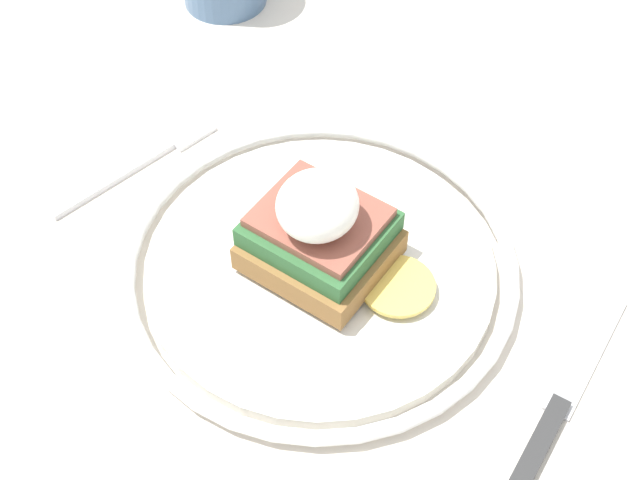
{
  "coord_description": "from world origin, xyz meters",
  "views": [
    {
      "loc": [
        0.2,
        -0.26,
        1.24
      ],
      "look_at": [
        -0.01,
        0.04,
        0.79
      ],
      "focal_mm": 50.0,
      "sensor_mm": 36.0,
      "label": 1
    }
  ],
  "objects_px": {
    "plate": "(320,265)",
    "knife": "(551,422)",
    "fork": "(143,161)",
    "sandwich": "(321,230)"
  },
  "relations": [
    {
      "from": "plate",
      "to": "knife",
      "type": "bearing_deg",
      "value": -4.58
    },
    {
      "from": "fork",
      "to": "knife",
      "type": "height_order",
      "value": "knife"
    },
    {
      "from": "fork",
      "to": "sandwich",
      "type": "bearing_deg",
      "value": -2.95
    },
    {
      "from": "sandwich",
      "to": "knife",
      "type": "bearing_deg",
      "value": -4.5
    },
    {
      "from": "plate",
      "to": "fork",
      "type": "distance_m",
      "value": 0.17
    },
    {
      "from": "fork",
      "to": "knife",
      "type": "xyz_separation_m",
      "value": [
        0.35,
        -0.02,
        0.0
      ]
    },
    {
      "from": "sandwich",
      "to": "fork",
      "type": "height_order",
      "value": "sandwich"
    },
    {
      "from": "plate",
      "to": "fork",
      "type": "relative_size",
      "value": 1.87
    },
    {
      "from": "knife",
      "to": "fork",
      "type": "bearing_deg",
      "value": 176.26
    },
    {
      "from": "sandwich",
      "to": "fork",
      "type": "distance_m",
      "value": 0.18
    }
  ]
}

